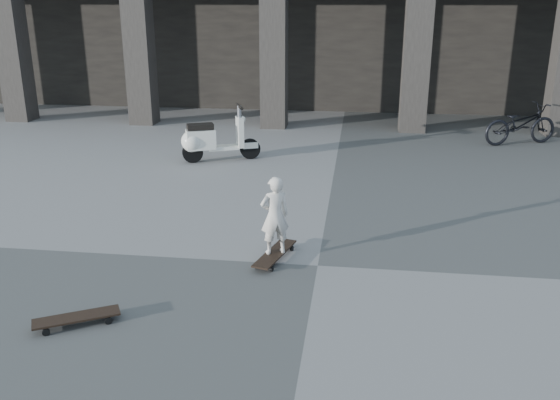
# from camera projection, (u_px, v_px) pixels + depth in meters

# --- Properties ---
(ground) EXTENTS (90.00, 90.00, 0.00)m
(ground) POSITION_uv_depth(u_px,v_px,m) (318.00, 266.00, 7.52)
(ground) COLOR #4C4D4A
(ground) RESTS_ON ground
(colonnade) EXTENTS (28.00, 8.82, 6.00)m
(colonnade) POSITION_uv_depth(u_px,v_px,m) (350.00, 5.00, 19.47)
(colonnade) COLOR black
(colonnade) RESTS_ON ground
(longboard) EXTENTS (0.47, 1.00, 0.10)m
(longboard) POSITION_uv_depth(u_px,v_px,m) (275.00, 254.00, 7.68)
(longboard) COLOR black
(longboard) RESTS_ON ground
(skateboard_spare) EXTENTS (0.86, 0.61, 0.10)m
(skateboard_spare) POSITION_uv_depth(u_px,v_px,m) (77.00, 318.00, 6.13)
(skateboard_spare) COLOR black
(skateboard_spare) RESTS_ON ground
(child) EXTENTS (0.44, 0.38, 1.03)m
(child) POSITION_uv_depth(u_px,v_px,m) (275.00, 215.00, 7.51)
(child) COLOR silver
(child) RESTS_ON longboard
(scooter) EXTENTS (1.56, 0.87, 1.15)m
(scooter) POSITION_uv_depth(u_px,v_px,m) (208.00, 140.00, 12.23)
(scooter) COLOR black
(scooter) RESTS_ON ground
(bicycle) EXTENTS (1.92, 1.27, 0.95)m
(bicycle) POSITION_uv_depth(u_px,v_px,m) (521.00, 124.00, 13.70)
(bicycle) COLOR black
(bicycle) RESTS_ON ground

